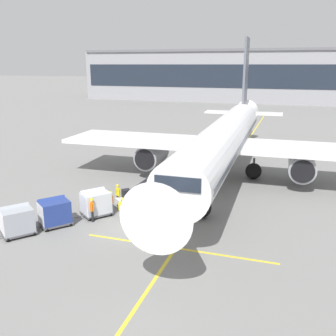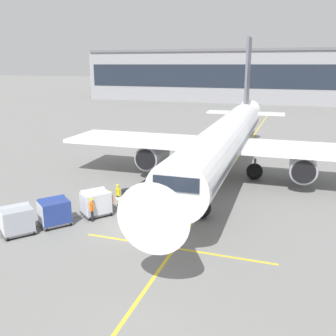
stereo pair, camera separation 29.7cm
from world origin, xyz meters
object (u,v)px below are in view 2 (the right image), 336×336
(belt_loader, at_px, (142,194))
(baggage_cart_lead, at_px, (96,202))
(ground_crew_marshaller, at_px, (92,208))
(ground_crew_wingwalker, at_px, (122,207))
(parked_airplane, at_px, (225,140))
(baggage_cart_second, at_px, (54,211))
(ground_crew_by_carts, at_px, (111,201))
(safety_cone_wingtip, at_px, (183,173))
(ground_crew_by_loader, at_px, (118,193))
(safety_cone_engine_keepout, at_px, (150,180))
(baggage_cart_third, at_px, (17,220))

(belt_loader, height_order, baggage_cart_lead, belt_loader)
(ground_crew_marshaller, xyz_separation_m, ground_crew_wingwalker, (1.99, 0.76, 0.00))
(parked_airplane, xyz_separation_m, baggage_cart_lead, (-7.17, -12.14, -2.82))
(parked_airplane, distance_m, baggage_cart_second, 17.41)
(parked_airplane, height_order, ground_crew_by_carts, parked_airplane)
(baggage_cart_second, bearing_deg, ground_crew_marshaller, 33.87)
(baggage_cart_second, relative_size, ground_crew_wingwalker, 1.51)
(parked_airplane, relative_size, baggage_cart_lead, 15.62)
(safety_cone_wingtip, bearing_deg, ground_crew_marshaller, -102.52)
(ground_crew_by_loader, relative_size, ground_crew_marshaller, 1.00)
(ground_crew_by_loader, bearing_deg, safety_cone_engine_keepout, 87.69)
(parked_airplane, height_order, belt_loader, parked_airplane)
(ground_crew_by_carts, bearing_deg, baggage_cart_second, -130.54)
(baggage_cart_second, relative_size, ground_crew_by_loader, 1.51)
(ground_crew_by_carts, height_order, ground_crew_marshaller, same)
(parked_airplane, bearing_deg, baggage_cart_lead, -120.57)
(baggage_cart_third, distance_m, safety_cone_engine_keepout, 13.75)
(baggage_cart_third, bearing_deg, parked_airplane, 58.08)
(ground_crew_by_loader, bearing_deg, baggage_cart_lead, -105.79)
(parked_airplane, bearing_deg, ground_crew_marshaller, -117.38)
(safety_cone_engine_keepout, height_order, safety_cone_wingtip, safety_cone_engine_keepout)
(baggage_cart_third, xyz_separation_m, safety_cone_wingtip, (6.36, 16.18, -0.69))
(ground_crew_by_carts, bearing_deg, ground_crew_wingwalker, -34.99)
(ground_crew_by_carts, bearing_deg, belt_loader, 55.51)
(belt_loader, height_order, baggage_cart_third, belt_loader)
(baggage_cart_second, height_order, ground_crew_by_loader, baggage_cart_second)
(baggage_cart_second, bearing_deg, safety_cone_wingtip, 70.74)
(baggage_cart_third, relative_size, ground_crew_by_loader, 1.51)
(parked_airplane, xyz_separation_m, ground_crew_wingwalker, (-4.86, -12.47, -2.82))
(safety_cone_engine_keepout, bearing_deg, safety_cone_wingtip, 54.13)
(baggage_cart_third, bearing_deg, baggage_cart_second, 54.98)
(baggage_cart_second, bearing_deg, baggage_cart_third, -125.02)
(baggage_cart_lead, bearing_deg, safety_cone_engine_keepout, 83.91)
(safety_cone_engine_keepout, bearing_deg, parked_airplane, 29.85)
(baggage_cart_lead, relative_size, safety_cone_engine_keepout, 4.06)
(belt_loader, height_order, safety_cone_engine_keepout, belt_loader)
(belt_loader, relative_size, ground_crew_by_loader, 2.59)
(baggage_cart_third, bearing_deg, ground_crew_wingwalker, 37.32)
(parked_airplane, distance_m, safety_cone_engine_keepout, 8.02)
(belt_loader, xyz_separation_m, baggage_cart_third, (-5.68, -7.45, 0.09))
(baggage_cart_third, height_order, safety_cone_wingtip, baggage_cart_third)
(safety_cone_engine_keepout, bearing_deg, baggage_cart_lead, -96.09)
(baggage_cart_second, height_order, ground_crew_by_carts, baggage_cart_second)
(ground_crew_marshaller, bearing_deg, ground_crew_by_loader, 84.27)
(baggage_cart_lead, relative_size, baggage_cart_third, 1.00)
(ground_crew_wingwalker, xyz_separation_m, safety_cone_wingtip, (0.84, 11.96, -0.69))
(belt_loader, bearing_deg, ground_crew_by_loader, -162.39)
(belt_loader, distance_m, safety_cone_wingtip, 8.77)
(baggage_cart_lead, relative_size, ground_crew_by_loader, 1.51)
(baggage_cart_lead, xyz_separation_m, ground_crew_by_loader, (0.66, 2.34, -0.00))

